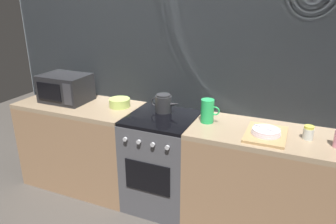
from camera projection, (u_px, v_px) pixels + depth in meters
ground_plane at (162, 202)px, 3.12m from camera, size 8.00×8.00×0.00m
back_wall at (176, 75)px, 2.97m from camera, size 3.60×0.05×2.40m
counter_left at (83, 144)px, 3.29m from camera, size 1.20×0.60×0.90m
stove_unit at (162, 161)px, 2.96m from camera, size 0.60×0.63×0.90m
counter_right at (261, 183)px, 2.62m from camera, size 1.20×0.60×0.90m
microwave at (66, 88)px, 3.16m from camera, size 0.46×0.35×0.27m
kettle at (164, 103)px, 2.88m from camera, size 0.28×0.15×0.17m
mixing_bowl at (120, 103)px, 3.03m from camera, size 0.20×0.20×0.08m
pitcher at (208, 111)px, 2.64m from camera, size 0.16×0.11×0.20m
dish_pile at (266, 133)px, 2.41m from camera, size 0.30×0.40×0.07m
spice_jar at (308, 133)px, 2.35m from camera, size 0.08×0.08×0.10m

